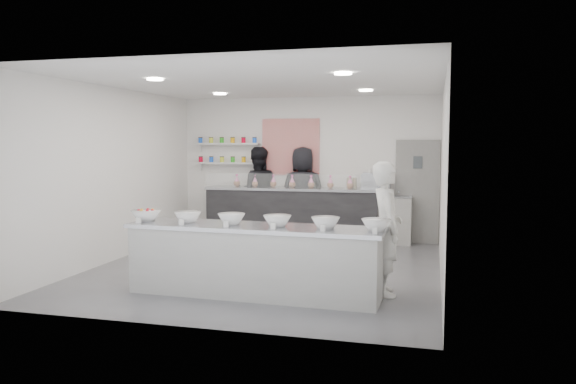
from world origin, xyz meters
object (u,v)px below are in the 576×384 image
object	(u,v)px
woman_prep	(386,229)
back_bar	(292,214)
prep_counter	(254,260)
espresso_ledge	(379,219)
staff_right	(303,193)
staff_left	(257,192)
espresso_machine	(376,185)

from	to	relation	value
woman_prep	back_bar	bearing A→B (deg)	14.22
prep_counter	espresso_ledge	bearing A→B (deg)	75.71
staff_right	espresso_ledge	bearing A→B (deg)	173.70
back_bar	woman_prep	bearing A→B (deg)	-60.31
staff_right	woman_prep	bearing A→B (deg)	114.02
espresso_ledge	staff_left	world-z (taller)	staff_left
woman_prep	staff_right	distance (m)	4.43
espresso_machine	staff_right	distance (m)	1.56
prep_counter	staff_left	bearing A→B (deg)	108.93
back_bar	staff_left	size ratio (longest dim) A/B	1.85
back_bar	staff_left	world-z (taller)	staff_left
staff_right	staff_left	bearing A→B (deg)	-3.80
espresso_ledge	woman_prep	size ratio (longest dim) A/B	0.73
staff_right	prep_counter	bearing A→B (deg)	90.89
back_bar	woman_prep	size ratio (longest dim) A/B	2.00
espresso_ledge	woman_prep	bearing A→B (deg)	-83.12
espresso_machine	staff_right	bearing A→B (deg)	177.40
espresso_machine	staff_left	bearing A→B (deg)	178.43
back_bar	staff_left	xyz separation A→B (m)	(-0.84, 0.25, 0.42)
espresso_ledge	back_bar	bearing A→B (deg)	-174.19
back_bar	staff_right	world-z (taller)	staff_right
espresso_machine	prep_counter	bearing A→B (deg)	-105.22
prep_counter	woman_prep	xyz separation A→B (m)	(1.71, 0.49, 0.43)
back_bar	espresso_machine	bearing A→B (deg)	4.34
back_bar	prep_counter	bearing A→B (deg)	-84.42
staff_right	espresso_machine	bearing A→B (deg)	173.60
staff_right	back_bar	bearing A→B (deg)	52.33
staff_left	back_bar	bearing A→B (deg)	143.18
prep_counter	back_bar	world-z (taller)	back_bar
espresso_machine	staff_left	size ratio (longest dim) A/B	0.29
prep_counter	back_bar	distance (m)	4.19
espresso_ledge	staff_left	bearing A→B (deg)	178.46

